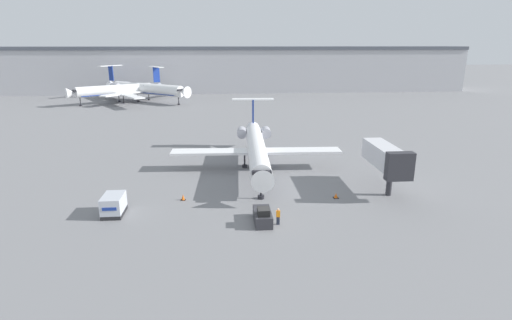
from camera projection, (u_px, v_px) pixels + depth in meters
ground_plane at (266, 224)px, 42.23m from camera, size 600.00×600.00×0.00m
terminal_building at (232, 69)px, 154.48m from camera, size 180.00×16.80×17.01m
airplane_main at (256, 148)px, 59.71m from camera, size 25.60×29.57×8.87m
pushback_tug at (263, 216)px, 42.39m from camera, size 1.80×3.98×1.96m
luggage_cart at (114, 205)px, 44.30m from camera, size 2.17×3.46×2.25m
worker_near_tug at (278, 216)px, 41.83m from camera, size 0.40×0.26×1.84m
traffic_cone_left at (183, 197)px, 48.53m from camera, size 0.57×0.57×0.74m
traffic_cone_right at (336, 196)px, 49.22m from camera, size 0.65×0.65×0.64m
airplane_parked_far_left at (145, 89)px, 129.30m from camera, size 31.98×27.44×10.96m
airplane_parked_far_right at (118, 90)px, 125.90m from camera, size 28.21×32.51×10.83m
jet_bridge at (386, 158)px, 50.58m from camera, size 3.20×9.86×6.19m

